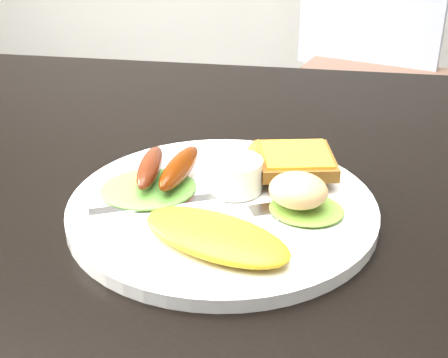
{
  "coord_description": "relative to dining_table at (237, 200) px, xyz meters",
  "views": [
    {
      "loc": [
        0.08,
        -0.56,
        1.05
      ],
      "look_at": [
        -0.01,
        -0.05,
        0.78
      ],
      "focal_mm": 50.0,
      "sensor_mm": 36.0,
      "label": 1
    }
  ],
  "objects": [
    {
      "name": "lettuce_left",
      "position": [
        -0.08,
        -0.05,
        0.04
      ],
      "size": [
        0.12,
        0.11,
        0.01
      ],
      "primitive_type": "ellipsoid",
      "rotation": [
        0.0,
        0.0,
        0.34
      ],
      "color": "#46912F",
      "rests_on": "plate"
    },
    {
      "name": "omelette",
      "position": [
        0.0,
        -0.14,
        0.04
      ],
      "size": [
        0.15,
        0.11,
        0.02
      ],
      "primitive_type": "ellipsoid",
      "rotation": [
        0.0,
        0.0,
        -0.41
      ],
      "color": "yellow",
      "rests_on": "plate"
    },
    {
      "name": "ramekin",
      "position": [
        0.0,
        -0.04,
        0.05
      ],
      "size": [
        0.06,
        0.06,
        0.03
      ],
      "primitive_type": "cylinder",
      "rotation": [
        0.0,
        0.0,
        0.23
      ],
      "color": "white",
      "rests_on": "plate"
    },
    {
      "name": "fork",
      "position": [
        -0.05,
        -0.08,
        0.03
      ],
      "size": [
        0.14,
        0.07,
        0.0
      ],
      "primitive_type": "cube",
      "rotation": [
        0.0,
        0.0,
        0.41
      ],
      "color": "#ADAFB7",
      "rests_on": "plate"
    },
    {
      "name": "lettuce_right",
      "position": [
        0.07,
        -0.07,
        0.04
      ],
      "size": [
        0.07,
        0.07,
        0.01
      ],
      "primitive_type": "ellipsoid",
      "rotation": [
        0.0,
        0.0,
        -0.09
      ],
      "color": "#4E882F",
      "rests_on": "plate"
    },
    {
      "name": "sausage_b",
      "position": [
        -0.05,
        -0.04,
        0.05
      ],
      "size": [
        0.03,
        0.09,
        0.02
      ],
      "primitive_type": "ellipsoid",
      "rotation": [
        0.0,
        0.0,
        -0.14
      ],
      "color": "#622C07",
      "rests_on": "lettuce_left"
    },
    {
      "name": "dining_table",
      "position": [
        0.0,
        0.0,
        0.0
      ],
      "size": [
        1.2,
        0.8,
        0.04
      ],
      "primitive_type": "cube",
      "color": "black",
      "rests_on": "ground"
    },
    {
      "name": "toast_b",
      "position": [
        0.06,
        -0.0,
        0.05
      ],
      "size": [
        0.09,
        0.09,
        0.01
      ],
      "primitive_type": "cube",
      "rotation": [
        0.0,
        0.0,
        0.2
      ],
      "color": "brown",
      "rests_on": "toast_a"
    },
    {
      "name": "potato_salad",
      "position": [
        0.06,
        -0.07,
        0.06
      ],
      "size": [
        0.07,
        0.07,
        0.03
      ],
      "primitive_type": "ellipsoid",
      "rotation": [
        0.0,
        0.0,
        -0.42
      ],
      "color": "beige",
      "rests_on": "lettuce_right"
    },
    {
      "name": "plate",
      "position": [
        -0.01,
        -0.06,
        0.03
      ],
      "size": [
        0.29,
        0.29,
        0.01
      ],
      "primitive_type": "cylinder",
      "color": "white",
      "rests_on": "dining_table"
    },
    {
      "name": "toast_a",
      "position": [
        0.04,
        0.02,
        0.04
      ],
      "size": [
        0.08,
        0.08,
        0.01
      ],
      "primitive_type": "cube",
      "rotation": [
        0.0,
        0.0,
        -0.21
      ],
      "color": "brown",
      "rests_on": "plate"
    },
    {
      "name": "person",
      "position": [
        0.17,
        0.45,
        0.02
      ],
      "size": [
        0.63,
        0.53,
        1.51
      ],
      "primitive_type": "imported",
      "rotation": [
        0.0,
        0.0,
        2.79
      ],
      "color": "navy",
      "rests_on": "ground"
    },
    {
      "name": "sausage_a",
      "position": [
        -0.08,
        -0.04,
        0.05
      ],
      "size": [
        0.03,
        0.09,
        0.02
      ],
      "primitive_type": "ellipsoid",
      "rotation": [
        0.0,
        0.0,
        0.08
      ],
      "color": "#601E0E",
      "rests_on": "lettuce_left"
    },
    {
      "name": "dining_chair",
      "position": [
        0.22,
        1.19,
        -0.28
      ],
      "size": [
        0.55,
        0.55,
        0.05
      ],
      "primitive_type": "cube",
      "rotation": [
        0.0,
        0.0,
        -0.3
      ],
      "color": "#9D705B",
      "rests_on": "ground"
    }
  ]
}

